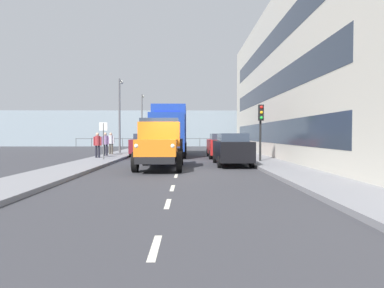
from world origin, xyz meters
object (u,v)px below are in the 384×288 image
Objects in this scene: car_red_kerbside_1 at (221,145)px; lamp_post_far at (142,116)px; truck_vintage_orange at (160,145)px; lamp_post_promenade at (120,109)px; car_maroon_oppositeside_0 at (145,144)px; pedestrian_strolling at (111,142)px; car_black_kerbside_near at (232,149)px; lorry_cargo_blue at (170,129)px; pedestrian_with_bag at (98,143)px; street_sign at (103,134)px; pedestrian_couple_a at (105,142)px; traffic_light_near at (261,120)px.

car_red_kerbside_1 is 18.13m from lamp_post_far.
truck_vintage_orange is 12.16m from lamp_post_promenade.
car_red_kerbside_1 is at bearing 161.95° from car_maroon_oppositeside_0.
lamp_post_far is at bearing -90.25° from lamp_post_promenade.
truck_vintage_orange reaches higher than pedestrian_strolling.
truck_vintage_orange reaches higher than car_maroon_oppositeside_0.
lamp_post_far is at bearing -69.87° from car_black_kerbside_near.
lamp_post_far is at bearing -91.59° from pedestrian_strolling.
lamp_post_far is at bearing -81.11° from car_maroon_oppositeside_0.
lamp_post_far is at bearing -73.53° from lorry_cargo_blue.
pedestrian_strolling is at bearing 2.29° from lorry_cargo_blue.
car_red_kerbside_1 is 1.10× the size of car_maroon_oppositeside_0.
truck_vintage_orange is 10.41m from pedestrian_strolling.
street_sign reaches higher than pedestrian_with_bag.
street_sign is (-0.79, 5.16, 0.56)m from pedestrian_strolling.
traffic_light_near reaches higher than pedestrian_couple_a.
truck_vintage_orange is 1.40× the size of car_maroon_oppositeside_0.
lorry_cargo_blue reaches higher than truck_vintage_orange.
lamp_post_promenade is (7.96, -3.67, 2.89)m from car_red_kerbside_1.
lorry_cargo_blue reaches higher than car_maroon_oppositeside_0.
lamp_post_promenade reaches higher than lorry_cargo_blue.
truck_vintage_orange is 9.57m from lorry_cargo_blue.
car_red_kerbside_1 is 8.46m from pedestrian_with_bag.
lamp_post_promenade is (-0.34, -1.74, 2.67)m from pedestrian_strolling.
traffic_light_near is 0.53× the size of lamp_post_promenade.
car_red_kerbside_1 is 8.26m from pedestrian_couple_a.
car_black_kerbside_near is at bearing 138.07° from pedestrian_strolling.
pedestrian_with_bag is (8.26, -3.68, 0.21)m from car_black_kerbside_near.
lorry_cargo_blue is at bearing 106.47° from lamp_post_far.
car_red_kerbside_1 is 5.13m from traffic_light_near.
car_red_kerbside_1 is at bearing -68.58° from traffic_light_near.
car_maroon_oppositeside_0 is 9.96m from traffic_light_near.
pedestrian_couple_a reaches higher than car_black_kerbside_near.
traffic_light_near reaches higher than pedestrian_strolling.
pedestrian_with_bag is 2.00m from pedestrian_couple_a.
lamp_post_promenade is at bearing -69.08° from truck_vintage_orange.
traffic_light_near is 1.42× the size of street_sign.
street_sign is (-0.75, 3.39, 0.56)m from pedestrian_couple_a.
street_sign is at bearing 98.72° from pedestrian_strolling.
pedestrian_couple_a is 3.51m from street_sign.
pedestrian_with_bag is at bearing 41.49° from lorry_cargo_blue.
lamp_post_promenade is (4.24, -11.09, 2.61)m from truck_vintage_orange.
lamp_post_far reaches higher than pedestrian_with_bag.
pedestrian_with_bag reaches higher than car_red_kerbside_1.
lorry_cargo_blue reaches higher than pedestrian_couple_a.
car_black_kerbside_near is at bearing 127.64° from car_maroon_oppositeside_0.
car_red_kerbside_1 is 1.97× the size of street_sign.
pedestrian_strolling is at bearing -89.43° from pedestrian_with_bag.
pedestrian_couple_a is 16.13m from lamp_post_far.
car_maroon_oppositeside_0 is 3.09m from pedestrian_couple_a.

